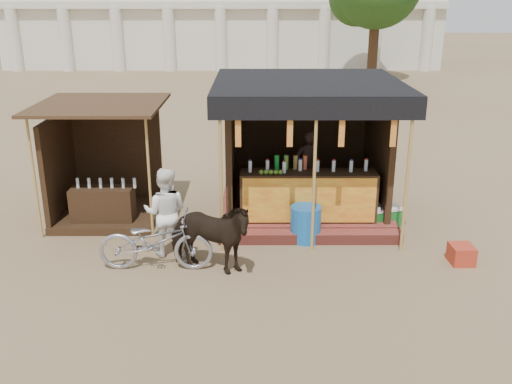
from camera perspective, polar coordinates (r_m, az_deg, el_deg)
name	(u,v)px	position (r m, az deg, el deg)	size (l,w,h in m)	color
ground	(256,294)	(8.91, 0.02, -10.14)	(120.00, 120.00, 0.00)	#846B4C
main_stall	(305,167)	(11.65, 4.92, 2.50)	(3.60, 3.61, 2.78)	#963C31
secondary_stall	(100,177)	(11.97, -15.37, 1.46)	(2.40, 2.40, 2.38)	#341F13
cow	(209,237)	(9.31, -4.72, -4.51)	(0.68, 1.49, 1.26)	black
motorbike	(155,241)	(9.59, -10.02, -4.90)	(0.66, 1.89, 0.99)	#9B9BA3
bystander	(166,212)	(9.96, -9.03, -2.03)	(0.77, 0.60, 1.59)	white
blue_barrel	(306,224)	(10.60, 4.98, -3.18)	(0.56, 0.56, 0.67)	#175FAF
red_crate	(461,254)	(10.39, 19.85, -5.87)	(0.38, 0.41, 0.32)	#A62F1B
cooler	(382,217)	(11.43, 12.47, -2.44)	(0.75, 0.62, 0.46)	#186E25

